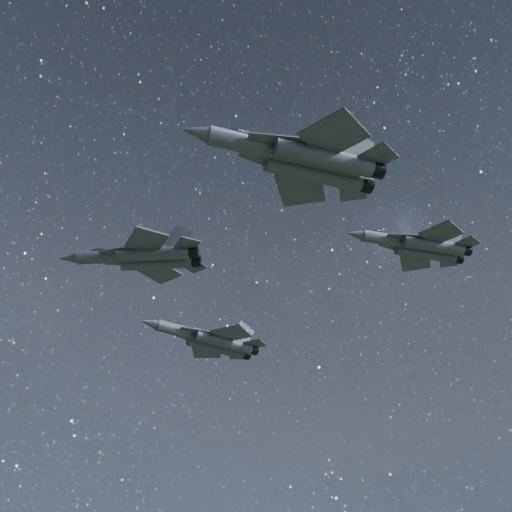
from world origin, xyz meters
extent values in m
cylinder|color=#3A3E49|center=(-15.93, 1.41, 143.61)|extent=(7.34, 3.60, 1.52)
cone|color=#3A3E49|center=(-20.40, 2.80, 143.61)|extent=(2.64, 2.00, 1.36)
ellipsoid|color=#1B2031|center=(-17.05, 1.76, 144.34)|extent=(2.52, 1.67, 0.75)
cube|color=#3A3E49|center=(-11.09, -0.10, 143.56)|extent=(8.06, 3.78, 1.27)
cylinder|color=#3A3E49|center=(-11.01, -1.15, 143.12)|extent=(8.27, 3.89, 1.52)
cylinder|color=#3A3E49|center=(-10.43, 0.71, 143.12)|extent=(8.27, 3.89, 1.52)
cylinder|color=black|center=(-6.73, -2.49, 143.12)|extent=(1.63, 1.72, 1.40)
cylinder|color=black|center=(-6.15, -0.63, 143.12)|extent=(1.63, 1.72, 1.40)
cube|color=#3A3E49|center=(-14.65, -0.37, 143.49)|extent=(4.97, 3.35, 0.12)
cube|color=#3A3E49|center=(-13.86, 2.14, 143.49)|extent=(5.16, 1.63, 0.12)
cube|color=#3A3E49|center=(-11.89, -3.32, 143.32)|extent=(4.64, 4.99, 0.19)
cube|color=#3A3E49|center=(-9.92, 3.00, 143.32)|extent=(5.59, 5.54, 0.19)
cube|color=#3A3E49|center=(-7.48, -3.58, 143.32)|extent=(2.72, 2.87, 0.15)
cube|color=#3A3E49|center=(-6.14, 0.70, 143.32)|extent=(3.31, 3.30, 0.15)
cube|color=#3A3E49|center=(-8.39, -2.23, 144.98)|extent=(3.20, 1.42, 3.47)
cube|color=#3A3E49|center=(-7.66, 0.10, 144.98)|extent=(3.35, 0.90, 3.47)
cylinder|color=#3A3E49|center=(-4.88, 22.83, 145.33)|extent=(8.52, 4.49, 1.77)
cone|color=#3A3E49|center=(-10.02, 21.00, 145.33)|extent=(3.10, 2.41, 1.59)
ellipsoid|color=#1B2031|center=(-6.16, 22.37, 146.18)|extent=(2.95, 2.03, 0.88)
cube|color=#3A3E49|center=(0.70, 24.81, 145.27)|extent=(9.36, 4.73, 1.48)
cylinder|color=#3A3E49|center=(1.50, 23.89, 144.76)|extent=(9.59, 4.87, 1.77)
cylinder|color=#3A3E49|center=(0.74, 26.04, 144.76)|extent=(9.59, 4.87, 1.77)
cylinder|color=black|center=(6.43, 25.64, 144.76)|extent=(1.94, 2.04, 1.64)
cylinder|color=black|center=(5.67, 27.79, 144.76)|extent=(1.94, 2.04, 1.64)
cube|color=#3A3E49|center=(-2.43, 22.07, 145.19)|extent=(6.03, 2.12, 0.14)
cube|color=#3A3E49|center=(-3.46, 24.96, 145.19)|extent=(5.73, 4.08, 0.14)
cube|color=#3A3E49|center=(2.20, 21.24, 144.99)|extent=(6.52, 6.42, 0.23)
cube|color=#3A3E49|center=(-0.39, 28.53, 144.99)|extent=(5.27, 5.70, 0.23)
cube|color=#3A3E49|center=(6.50, 24.10, 144.99)|extent=(3.86, 3.83, 0.17)
cube|color=#3A3E49|center=(4.75, 29.03, 144.99)|extent=(3.09, 3.27, 0.17)
cube|color=#3A3E49|center=(4.71, 24.73, 146.92)|extent=(3.88, 1.19, 4.05)
cube|color=#3A3E49|center=(3.75, 27.41, 146.92)|extent=(3.68, 1.79, 4.05)
cylinder|color=#3A3E49|center=(-3.78, -20.36, 143.46)|extent=(8.38, 2.55, 1.74)
cone|color=#3A3E49|center=(-9.11, -20.89, 143.46)|extent=(2.82, 1.82, 1.56)
ellipsoid|color=#1B2031|center=(-5.11, -20.49, 144.30)|extent=(2.76, 1.43, 0.86)
cube|color=#3A3E49|center=(1.99, -19.79, 143.40)|extent=(9.27, 2.57, 1.45)
cylinder|color=#3A3E49|center=(2.54, -20.85, 142.90)|extent=(9.49, 2.66, 1.74)
cylinder|color=#3A3E49|center=(2.32, -18.63, 142.90)|extent=(9.49, 2.66, 1.74)
cylinder|color=black|center=(7.65, -20.35, 142.90)|extent=(1.60, 1.74, 1.61)
cylinder|color=black|center=(7.43, -18.13, 142.90)|extent=(1.60, 1.74, 1.61)
cube|color=#3A3E49|center=(-1.64, -21.66, 143.33)|extent=(5.89, 1.76, 0.13)
cube|color=#3A3E49|center=(-1.93, -18.66, 143.33)|extent=(5.91, 2.84, 0.13)
cube|color=#3A3E49|center=(2.59, -23.54, 143.13)|extent=(6.29, 6.39, 0.22)
cube|color=#3A3E49|center=(1.84, -15.99, 143.13)|extent=(5.93, 6.18, 0.22)
cube|color=#3A3E49|center=(7.35, -21.83, 143.13)|extent=(3.71, 3.76, 0.17)
cube|color=#3A3E49|center=(6.84, -16.73, 143.13)|extent=(3.49, 3.60, 0.17)
cube|color=#3A3E49|center=(5.79, -20.81, 145.02)|extent=(3.89, 0.59, 3.97)
cube|color=#3A3E49|center=(5.51, -18.04, 145.02)|extent=(3.84, 0.87, 3.97)
cylinder|color=#3A3E49|center=(15.93, -5.49, 146.23)|extent=(6.84, 1.68, 1.43)
cone|color=#3A3E49|center=(11.53, -5.66, 146.23)|extent=(2.25, 1.37, 1.28)
ellipsoid|color=#1B2031|center=(14.83, -5.53, 146.92)|extent=(2.22, 1.04, 0.71)
cube|color=#3A3E49|center=(20.70, -5.32, 146.18)|extent=(7.57, 1.66, 1.19)
cylinder|color=#3A3E49|center=(21.10, -6.22, 145.77)|extent=(7.76, 1.72, 1.43)
cylinder|color=#3A3E49|center=(21.03, -4.38, 145.77)|extent=(7.76, 1.72, 1.43)
cylinder|color=black|center=(25.32, -6.06, 145.77)|extent=(1.24, 1.37, 1.32)
cylinder|color=black|center=(25.25, -4.23, 145.77)|extent=(1.24, 1.37, 1.32)
cube|color=#3A3E49|center=(17.63, -6.67, 146.12)|extent=(4.87, 1.73, 0.11)
cube|color=#3A3E49|center=(17.54, -4.19, 146.12)|extent=(4.88, 2.07, 0.11)
cube|color=#3A3E49|center=(21.00, -8.43, 145.96)|extent=(5.10, 5.22, 0.18)
cube|color=#3A3E49|center=(20.77, -2.19, 145.96)|extent=(4.99, 5.16, 0.18)
cube|color=#3A3E49|center=(25.00, -7.27, 145.96)|extent=(3.01, 3.07, 0.14)
cube|color=#3A3E49|center=(24.84, -3.05, 145.96)|extent=(2.94, 3.01, 0.14)
cube|color=#3A3E49|center=(23.77, -6.35, 147.52)|extent=(3.19, 0.44, 3.27)
cube|color=#3A3E49|center=(23.68, -4.06, 147.52)|extent=(3.18, 0.52, 3.27)
camera|label=1|loc=(-12.34, -58.62, 106.72)|focal=42.00mm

